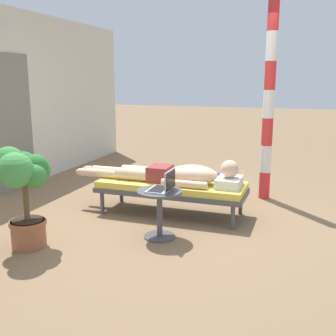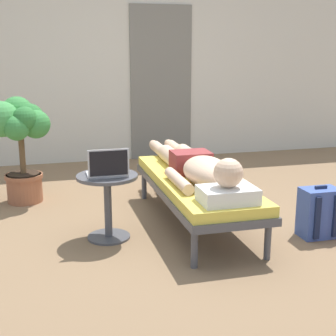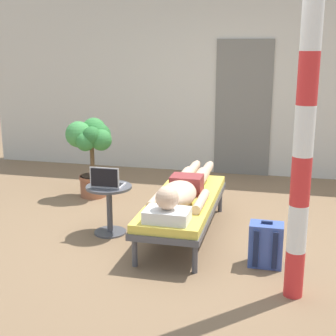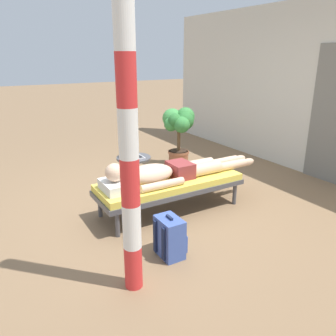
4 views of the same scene
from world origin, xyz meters
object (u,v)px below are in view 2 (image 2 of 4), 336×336
at_px(person_reclining, 198,167).
at_px(potted_plant, 19,133).
at_px(lounge_chair, 196,185).
at_px(backpack, 319,213).
at_px(side_table, 108,195).
at_px(laptop, 108,169).

height_order(person_reclining, potted_plant, potted_plant).
distance_m(lounge_chair, backpack, 1.02).
bearing_deg(potted_plant, person_reclining, -36.81).
height_order(lounge_chair, backpack, backpack).
height_order(side_table, potted_plant, potted_plant).
xyz_separation_m(person_reclining, side_table, (-0.77, -0.09, -0.16)).
height_order(backpack, potted_plant, potted_plant).
height_order(laptop, potted_plant, potted_plant).
bearing_deg(side_table, laptop, -90.00).
bearing_deg(potted_plant, laptop, -60.95).
distance_m(person_reclining, laptop, 0.79).
distance_m(person_reclining, backpack, 1.04).
bearing_deg(side_table, potted_plant, 120.10).
relative_size(laptop, backpack, 0.73).
bearing_deg(potted_plant, backpack, -34.01).
relative_size(laptop, potted_plant, 0.30).
distance_m(person_reclining, potted_plant, 1.82).
height_order(lounge_chair, person_reclining, person_reclining).
relative_size(person_reclining, side_table, 4.15).
distance_m(lounge_chair, laptop, 0.83).
bearing_deg(backpack, potted_plant, 145.99).
relative_size(person_reclining, potted_plant, 2.11).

